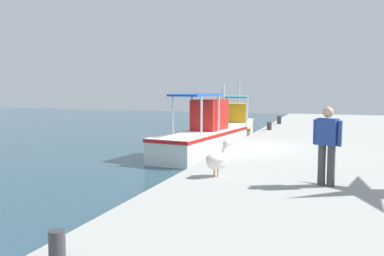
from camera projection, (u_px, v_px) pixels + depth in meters
The scene contains 7 objects.
fishing_boat_second at pixel (203, 137), 17.87m from camera, with size 6.37×2.55×2.90m.
fishing_boat_third at pixel (237, 125), 24.29m from camera, with size 6.55×2.80×3.29m.
pelican at pixel (218, 159), 9.82m from camera, with size 0.92×0.67×0.82m.
fisherman_standing at pixel (327, 143), 8.88m from camera, with size 0.36×0.58×1.65m.
mooring_bollard_second at pixel (57, 245), 5.15m from camera, with size 0.20×0.20×0.36m, color #333338.
mooring_bollard_third at pixel (269, 126), 20.05m from camera, with size 0.22×0.22×0.37m, color #333338.
mooring_bollard_fourth at pixel (279, 120), 23.16m from camera, with size 0.23×0.23×0.43m, color #333338.
Camera 1 is at (-14.05, -3.63, 2.90)m, focal length 40.14 mm.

